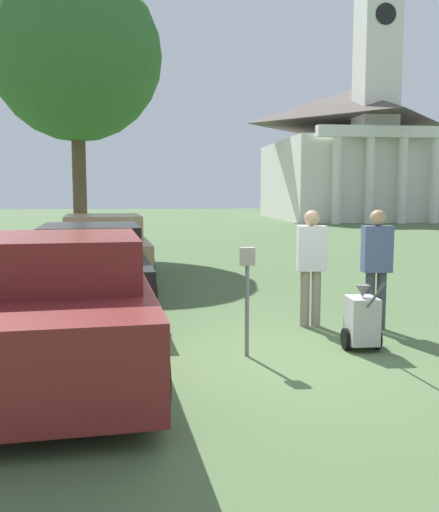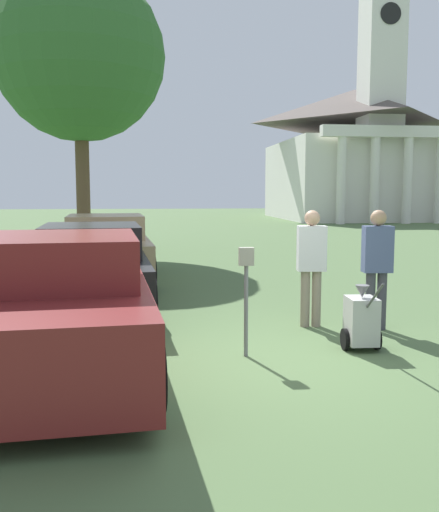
{
  "view_description": "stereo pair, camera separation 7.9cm",
  "coord_description": "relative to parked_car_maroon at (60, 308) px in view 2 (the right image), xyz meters",
  "views": [
    {
      "loc": [
        -1.35,
        -6.63,
        2.04
      ],
      "look_at": [
        -0.32,
        1.52,
        1.1
      ],
      "focal_mm": 40.0,
      "sensor_mm": 36.0,
      "label": 1
    },
    {
      "loc": [
        -1.27,
        -6.64,
        2.04
      ],
      "look_at": [
        -0.32,
        1.52,
        1.1
      ],
      "focal_mm": 40.0,
      "sensor_mm": 36.0,
      "label": 2
    }
  ],
  "objects": [
    {
      "name": "person_worker",
      "position": [
        3.41,
        1.75,
        0.27
      ],
      "size": [
        0.44,
        0.26,
        1.75
      ],
      "rotation": [
        0.0,
        0.0,
        3.05
      ],
      "color": "gray",
      "rests_on": "ground_plane"
    },
    {
      "name": "ground_plane",
      "position": [
        2.33,
        0.16,
        -0.73
      ],
      "size": [
        120.0,
        120.0,
        0.0
      ],
      "primitive_type": "plane",
      "color": "#4C663D"
    },
    {
      "name": "parking_meter",
      "position": [
        2.18,
        0.32,
        0.22
      ],
      "size": [
        0.18,
        0.09,
        1.36
      ],
      "color": "slate",
      "rests_on": "ground_plane"
    },
    {
      "name": "shade_tree",
      "position": [
        -1.16,
        12.35,
        5.53
      ],
      "size": [
        5.36,
        5.36,
        8.96
      ],
      "color": "brown",
      "rests_on": "ground_plane"
    },
    {
      "name": "parked_car_tan",
      "position": [
        0.0,
        6.5,
        -0.02
      ],
      "size": [
        2.26,
        4.97,
        1.51
      ],
      "rotation": [
        0.0,
        0.0,
        0.08
      ],
      "color": "tan",
      "rests_on": "ground_plane"
    },
    {
      "name": "person_supervisor",
      "position": [
        4.31,
        1.45,
        0.28
      ],
      "size": [
        0.44,
        0.25,
        1.77
      ],
      "rotation": [
        0.0,
        0.0,
        3.06
      ],
      "color": "#3F3F47",
      "rests_on": "ground_plane"
    },
    {
      "name": "parked_car_black",
      "position": [
        0.0,
        3.53,
        -0.04
      ],
      "size": [
        2.24,
        4.88,
        1.47
      ],
      "rotation": [
        0.0,
        0.0,
        0.08
      ],
      "color": "black",
      "rests_on": "ground_plane"
    },
    {
      "name": "church",
      "position": [
        15.85,
        34.3,
        4.56
      ],
      "size": [
        10.88,
        13.73,
        22.2
      ],
      "color": "silver",
      "rests_on": "ground_plane"
    },
    {
      "name": "parked_car_maroon",
      "position": [
        0.0,
        0.0,
        0.0
      ],
      "size": [
        2.34,
        4.8,
        1.56
      ],
      "rotation": [
        0.0,
        0.0,
        0.08
      ],
      "color": "maroon",
      "rests_on": "ground_plane"
    },
    {
      "name": "equipment_cart",
      "position": [
        3.7,
        0.43,
        -0.34
      ],
      "size": [
        0.48,
        0.99,
        1.0
      ],
      "rotation": [
        0.0,
        0.0,
        -0.05
      ],
      "color": "#B2B2AD",
      "rests_on": "ground_plane"
    }
  ]
}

